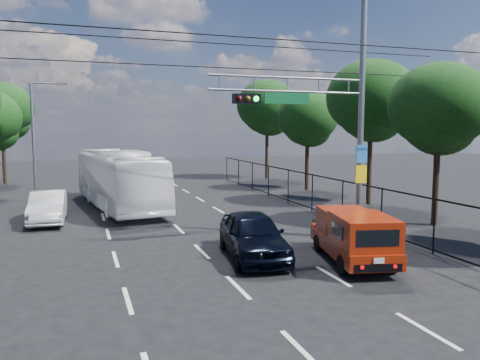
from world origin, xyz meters
name	(u,v)px	position (x,y,z in m)	size (l,w,h in m)	color
ground	(303,352)	(0.00, 0.00, 0.00)	(120.00, 120.00, 0.00)	black
lane_markings	(170,220)	(0.00, 14.00, 0.01)	(6.12, 38.00, 0.01)	beige
signal_mast	(334,106)	(5.28, 7.99, 5.24)	(6.43, 0.39, 9.50)	slate
streetlight_left	(36,136)	(-6.33, 22.00, 3.94)	(2.09, 0.22, 7.08)	slate
utility_wires	(194,49)	(0.00, 8.83, 7.23)	(22.00, 5.04, 0.74)	black
fence_right	(330,197)	(7.60, 12.17, 1.03)	(0.06, 34.03, 2.00)	black
tree_right_b	(439,113)	(11.22, 9.02, 5.06)	(4.50, 4.50, 7.31)	black
tree_right_c	(371,105)	(11.82, 15.02, 5.73)	(5.10, 5.10, 8.29)	black
tree_right_d	(308,122)	(11.42, 22.02, 4.85)	(4.32, 4.32, 7.02)	black
tree_right_e	(267,110)	(11.62, 30.02, 5.94)	(5.28, 5.28, 8.58)	black
tree_left_e	(2,113)	(-9.58, 33.02, 5.53)	(4.92, 4.92, 7.99)	black
red_pickup	(353,235)	(4.39, 5.08, 0.92)	(2.65, 4.86, 1.72)	black
navy_hatchback	(253,235)	(1.47, 6.68, 0.79)	(1.85, 4.61, 1.57)	black
white_bus	(118,179)	(-1.99, 18.75, 1.59)	(2.67, 11.39, 3.17)	white
white_van	(48,207)	(-5.50, 15.53, 0.72)	(1.52, 4.35, 1.43)	silver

